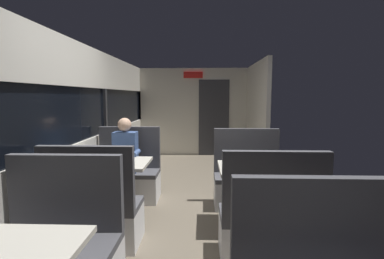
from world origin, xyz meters
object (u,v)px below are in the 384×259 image
(bench_near_window_facing_entry, at_px, (59,254))
(bench_rear_aisle_facing_entry, at_px, (247,183))
(coffee_cup_primary, at_px, (252,160))
(bench_mid_window_facing_end, at_px, (94,215))
(dining_table_mid_window, at_px, (113,170))
(seated_passenger, at_px, (126,166))
(dining_table_rear_aisle, at_px, (257,175))
(bench_mid_window_facing_entry, at_px, (128,178))
(bench_rear_aisle_facing_end, at_px, (270,226))

(bench_near_window_facing_entry, xyz_separation_m, bench_rear_aisle_facing_entry, (1.79, 1.95, 0.00))
(coffee_cup_primary, bearing_deg, bench_mid_window_facing_end, -159.19)
(bench_near_window_facing_entry, height_order, dining_table_mid_window, bench_near_window_facing_entry)
(seated_passenger, relative_size, coffee_cup_primary, 14.00)
(seated_passenger, bearing_deg, bench_rear_aisle_facing_entry, -4.08)
(bench_near_window_facing_entry, distance_m, dining_table_rear_aisle, 2.21)
(bench_mid_window_facing_end, bearing_deg, bench_mid_window_facing_entry, 90.00)
(bench_mid_window_facing_end, distance_m, bench_rear_aisle_facing_entry, 2.15)
(bench_rear_aisle_facing_end, xyz_separation_m, bench_rear_aisle_facing_entry, (0.00, 1.40, 0.00))
(bench_mid_window_facing_end, distance_m, bench_mid_window_facing_entry, 1.40)
(bench_mid_window_facing_entry, height_order, bench_rear_aisle_facing_entry, same)
(dining_table_rear_aisle, bearing_deg, bench_mid_window_facing_end, -164.41)
(dining_table_rear_aisle, distance_m, bench_rear_aisle_facing_entry, 0.77)
(seated_passenger, bearing_deg, dining_table_rear_aisle, -24.80)
(dining_table_mid_window, distance_m, bench_rear_aisle_facing_end, 2.03)
(dining_table_rear_aisle, xyz_separation_m, bench_rear_aisle_facing_end, (0.00, -0.70, -0.31))
(bench_near_window_facing_entry, bearing_deg, coffee_cup_primary, 38.96)
(dining_table_rear_aisle, height_order, bench_rear_aisle_facing_entry, bench_rear_aisle_facing_entry)
(dining_table_mid_window, height_order, bench_rear_aisle_facing_entry, bench_rear_aisle_facing_entry)
(coffee_cup_primary, bearing_deg, bench_rear_aisle_facing_end, -88.13)
(dining_table_mid_window, relative_size, bench_rear_aisle_facing_entry, 0.82)
(bench_mid_window_facing_entry, distance_m, dining_table_rear_aisle, 2.03)
(seated_passenger, bearing_deg, bench_mid_window_facing_entry, 90.00)
(bench_mid_window_facing_end, xyz_separation_m, dining_table_rear_aisle, (1.79, 0.50, 0.31))
(seated_passenger, distance_m, coffee_cup_primary, 1.90)
(dining_table_mid_window, height_order, coffee_cup_primary, coffee_cup_primary)
(bench_rear_aisle_facing_end, height_order, bench_rear_aisle_facing_entry, same)
(dining_table_rear_aisle, bearing_deg, bench_rear_aisle_facing_entry, 90.00)
(coffee_cup_primary, bearing_deg, bench_mid_window_facing_entry, 157.51)
(bench_rear_aisle_facing_entry, relative_size, coffee_cup_primary, 12.22)
(dining_table_mid_window, relative_size, seated_passenger, 0.71)
(dining_table_mid_window, xyz_separation_m, seated_passenger, (0.00, 0.63, -0.10))
(bench_rear_aisle_facing_end, bearing_deg, bench_mid_window_facing_end, 173.62)
(bench_mid_window_facing_entry, xyz_separation_m, coffee_cup_primary, (1.76, -0.73, 0.46))
(bench_rear_aisle_facing_end, distance_m, seated_passenger, 2.36)
(dining_table_mid_window, height_order, bench_mid_window_facing_entry, bench_mid_window_facing_entry)
(bench_rear_aisle_facing_end, bearing_deg, coffee_cup_primary, 91.87)
(dining_table_mid_window, bearing_deg, bench_near_window_facing_entry, -90.00)
(bench_near_window_facing_entry, height_order, coffee_cup_primary, bench_near_window_facing_entry)
(bench_mid_window_facing_end, xyz_separation_m, bench_rear_aisle_facing_entry, (1.79, 1.20, 0.00))
(bench_rear_aisle_facing_end, bearing_deg, seated_passenger, 139.54)
(bench_mid_window_facing_end, distance_m, seated_passenger, 1.34)
(bench_rear_aisle_facing_entry, bearing_deg, bench_mid_window_facing_entry, 173.62)
(bench_rear_aisle_facing_entry, distance_m, coffee_cup_primary, 0.70)
(bench_rear_aisle_facing_end, xyz_separation_m, coffee_cup_primary, (-0.03, 0.87, 0.46))
(bench_rear_aisle_facing_entry, bearing_deg, bench_near_window_facing_entry, -132.50)
(bench_mid_window_facing_end, bearing_deg, bench_rear_aisle_facing_end, -6.38)
(bench_near_window_facing_entry, relative_size, bench_rear_aisle_facing_entry, 1.00)
(dining_table_mid_window, xyz_separation_m, bench_mid_window_facing_end, (0.00, -0.70, -0.31))
(bench_mid_window_facing_entry, relative_size, seated_passenger, 0.87)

